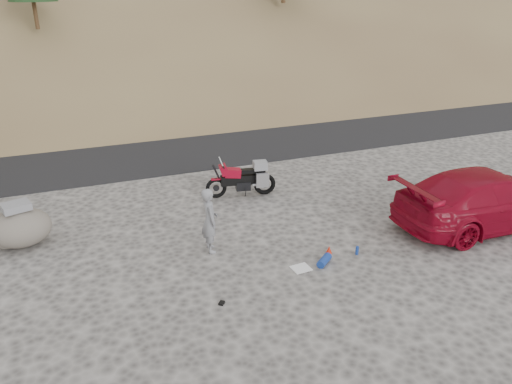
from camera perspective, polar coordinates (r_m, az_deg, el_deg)
ground at (r=12.53m, az=-2.72°, el=-6.39°), size 140.00×140.00×0.00m
road at (r=20.61m, az=-10.83°, el=5.29°), size 120.00×7.00×0.05m
motorcycle at (r=15.25m, az=-1.37°, el=1.51°), size 2.17×0.84×1.30m
man at (r=12.48m, az=-5.18°, el=-6.60°), size 0.42×0.62×1.65m
red_car at (r=15.04m, az=24.47°, el=-3.33°), size 5.30×2.16×1.54m
boulder at (r=13.75m, az=-25.36°, el=-3.62°), size 1.60×1.40×1.15m
small_rock at (r=13.90m, az=-26.42°, el=-4.83°), size 0.90×0.86×0.44m
gear_white_cloth at (r=11.73m, az=5.16°, el=-8.66°), size 0.45×0.41×0.01m
gear_blue_mat at (r=11.92m, az=7.80°, el=-7.76°), size 0.49×0.45×0.19m
gear_bottle at (r=12.44m, az=11.48°, el=-6.56°), size 0.10×0.10×0.21m
gear_funnel at (r=12.39m, az=8.35°, el=-6.52°), size 0.17×0.17×0.19m
gear_glove_b at (r=10.56m, az=-3.95°, el=-12.54°), size 0.16×0.17×0.04m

